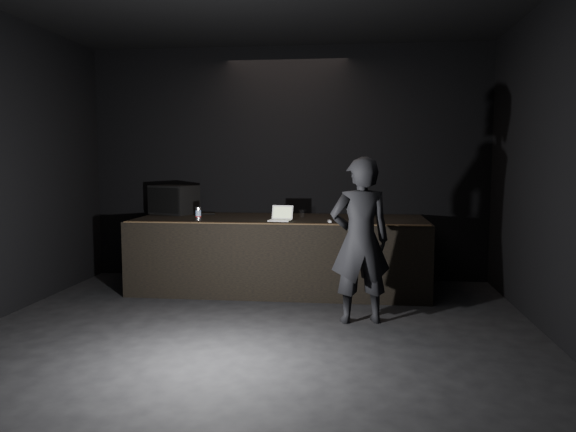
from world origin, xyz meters
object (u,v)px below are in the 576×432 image
Objects in this scene: stage_riser at (281,254)px; stage_monitor at (174,200)px; person at (360,241)px; beer_can at (198,214)px; laptop at (281,217)px.

stage_riser is 5.18× the size of stage_monitor.
beer_can is at bearing -40.10° from person.
stage_riser is at bearing 20.37° from beer_can.
stage_monitor is at bearing 165.45° from stage_riser.
beer_can is 2.43m from person.
stage_riser is 0.64m from laptop.
stage_riser is 1.87m from stage_monitor.
laptop is 1.60m from person.
beer_can is 0.10× the size of person.
person is at bearing -40.89° from laptop.
person reaches higher than stage_monitor.
stage_monitor reaches higher than beer_can.
person is (2.15, -1.13, -0.17)m from beer_can.
stage_monitor is at bearing 126.34° from beer_can.
stage_monitor is at bearing 164.96° from laptop.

